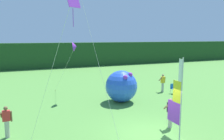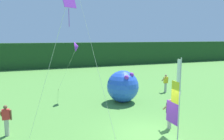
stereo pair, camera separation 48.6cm
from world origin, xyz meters
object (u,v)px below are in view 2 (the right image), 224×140
at_px(folding_chair, 176,88).
at_px(inflatable_balloon, 123,86).
at_px(kite_purple_diamond_1, 66,8).
at_px(kite_purple_delta_3, 77,47).
at_px(banner_flag, 175,101).
at_px(person_near_banner, 166,83).
at_px(person_mid_field, 170,113).
at_px(person_far_left, 6,120).

bearing_deg(folding_chair, inflatable_balloon, -174.35).
height_order(kite_purple_diamond_1, kite_purple_delta_3, kite_purple_diamond_1).
height_order(banner_flag, person_near_banner, banner_flag).
height_order(inflatable_balloon, folding_chair, inflatable_balloon).
height_order(person_near_banner, person_mid_field, person_mid_field).
bearing_deg(kite_purple_delta_3, kite_purple_diamond_1, -103.67).
bearing_deg(person_mid_field, kite_purple_delta_3, 115.16).
bearing_deg(person_near_banner, inflatable_balloon, -163.33).
bearing_deg(kite_purple_delta_3, folding_chair, -10.18).
bearing_deg(folding_chair, kite_purple_delta_3, 169.82).
bearing_deg(banner_flag, person_far_left, 157.44).
relative_size(person_near_banner, inflatable_balloon, 0.65).
distance_m(person_near_banner, kite_purple_delta_3, 8.77).
xyz_separation_m(folding_chair, kite_purple_delta_3, (-8.57, 1.54, 3.78)).
relative_size(banner_flag, kite_purple_delta_3, 0.87).
xyz_separation_m(person_mid_field, kite_purple_diamond_1, (-5.64, -0.83, 5.25)).
height_order(person_far_left, folding_chair, person_far_left).
bearing_deg(person_far_left, person_mid_field, -14.08).
relative_size(inflatable_balloon, kite_purple_delta_3, 0.54).
height_order(banner_flag, folding_chair, banner_flag).
relative_size(person_mid_field, kite_purple_diamond_1, 0.24).
bearing_deg(person_far_left, kite_purple_diamond_1, -46.97).
relative_size(banner_flag, folding_chair, 4.61).
relative_size(inflatable_balloon, kite_purple_diamond_1, 0.37).
distance_m(person_far_left, folding_chair, 13.95).
bearing_deg(kite_purple_diamond_1, person_far_left, 133.03).
xyz_separation_m(banner_flag, kite_purple_diamond_1, (-5.12, 0.33, 4.19)).
bearing_deg(kite_purple_delta_3, person_near_banner, -4.29).
xyz_separation_m(person_far_left, inflatable_balloon, (7.94, 3.46, 0.38)).
bearing_deg(inflatable_balloon, kite_purple_diamond_1, -129.12).
height_order(person_far_left, kite_purple_diamond_1, kite_purple_diamond_1).
distance_m(person_near_banner, person_far_left, 13.77).
bearing_deg(banner_flag, kite_purple_delta_3, 109.18).
bearing_deg(banner_flag, kite_purple_diamond_1, 176.33).
bearing_deg(person_mid_field, inflatable_balloon, 94.59).
bearing_deg(person_mid_field, kite_purple_diamond_1, -171.60).
height_order(inflatable_balloon, kite_purple_delta_3, kite_purple_delta_3).
distance_m(person_near_banner, folding_chair, 1.13).
height_order(person_far_left, inflatable_balloon, inflatable_balloon).
bearing_deg(kite_purple_diamond_1, folding_chair, 33.10).
bearing_deg(banner_flag, inflatable_balloon, 89.32).
distance_m(banner_flag, kite_purple_delta_3, 9.60).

